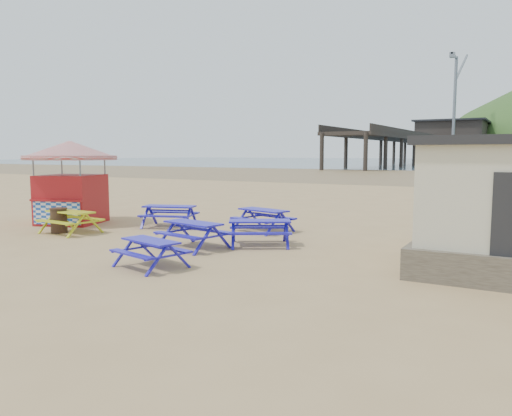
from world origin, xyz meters
The scene contains 13 objects.
ground centered at (0.00, 0.00, 0.00)m, with size 400.00×400.00×0.00m, color tan.
wet_sand centered at (0.00, 55.00, 0.00)m, with size 400.00×400.00×0.00m, color olive.
sea centered at (0.00, 170.00, 0.01)m, with size 400.00×400.00×0.00m, color #455763.
picnic_table_blue_a centered at (-2.72, 2.14, 0.40)m, with size 2.32×2.09×0.81m.
picnic_table_blue_b centered at (0.89, 2.92, 0.40)m, with size 2.23×1.98×0.79m.
picnic_table_blue_c centered at (2.10, 0.45, 0.39)m, with size 2.34×2.21×0.77m.
picnic_table_blue_d centered at (0.63, -0.90, 0.39)m, with size 2.11×1.83×0.78m.
picnic_table_blue_e centered at (1.20, -3.41, 0.34)m, with size 1.90×1.67×0.68m.
picnic_table_blue_f centered at (8.18, 0.00, 0.43)m, with size 2.20×1.83×0.86m.
picnic_table_yellow centered at (-4.77, -0.74, 0.39)m, with size 1.97×1.64×0.78m.
ice_cream_kiosk centered at (-6.72, 1.01, 2.06)m, with size 4.65×4.65×3.28m.
litter_bin centered at (-5.20, -0.87, 0.44)m, with size 0.59×0.59×0.87m.
pier centered at (-17.99, 178.23, 5.46)m, with size 24.00×220.00×39.29m.
Camera 1 is at (9.28, -12.59, 2.77)m, focal length 35.00 mm.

